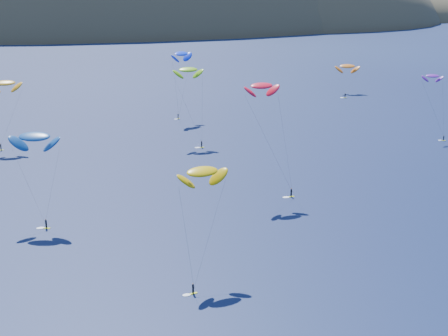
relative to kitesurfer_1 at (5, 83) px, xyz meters
name	(u,v)px	position (x,y,z in m)	size (l,w,h in m)	color
island	(142,36)	(102.30, 416.28, -30.29)	(730.00, 300.00, 210.00)	#3D3526
kitesurfer_1	(5,83)	(0.00, 0.00, 0.00)	(9.37, 6.72, 22.21)	#C7D918
kitesurfer_2	(202,172)	(37.78, -95.21, -1.14)	(9.68, 12.67, 20.97)	#C7D918
kitesurfer_3	(188,70)	(54.69, -7.52, 2.82)	(9.23, 12.88, 24.95)	#C7D918
kitesurfer_4	(181,54)	(59.13, 23.82, 3.63)	(10.40, 9.34, 25.91)	#C7D918
kitesurfer_6	(433,76)	(130.53, -24.19, 0.11)	(7.00, 9.69, 21.53)	#C7D918
kitesurfer_9	(262,86)	(61.40, -58.12, 6.36)	(10.75, 9.94, 28.38)	#C7D918
kitesurfer_10	(34,137)	(9.05, -62.91, -1.02)	(11.48, 10.87, 21.48)	#C7D918
kitesurfer_11	(347,66)	(138.96, 51.93, -8.17)	(12.72, 16.20, 14.27)	#C7D918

